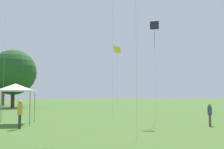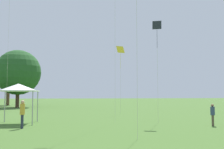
% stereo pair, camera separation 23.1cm
% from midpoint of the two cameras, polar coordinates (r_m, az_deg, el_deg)
% --- Properties ---
extents(person_standing_2, '(0.38, 0.38, 1.54)m').
position_cam_midpoint_polar(person_standing_2, '(20.10, 21.37, -7.75)').
color(person_standing_2, brown).
rests_on(person_standing_2, ground).
extents(person_standing_4, '(0.43, 0.43, 1.83)m').
position_cam_midpoint_polar(person_standing_4, '(18.18, -18.58, -7.60)').
color(person_standing_4, '#282D42').
rests_on(person_standing_4, ground).
extents(canopy_tent, '(2.95, 2.95, 3.05)m').
position_cam_midpoint_polar(canopy_tent, '(21.31, -19.42, -2.74)').
color(canopy_tent, white).
rests_on(canopy_tent, ground).
extents(kite_0, '(0.72, 0.43, 8.19)m').
position_cam_midpoint_polar(kite_0, '(21.81, 10.06, 9.61)').
color(kite_0, '#1E2328').
rests_on(kite_0, ground).
extents(kite_2, '(0.98, 0.65, 7.82)m').
position_cam_midpoint_polar(kite_2, '(30.31, 2.06, 5.02)').
color(kite_2, yellow).
rests_on(kite_2, ground).
extents(distant_tree_0, '(7.86, 7.86, 10.02)m').
position_cam_midpoint_polar(distant_tree_0, '(48.61, -19.64, 0.42)').
color(distant_tree_0, '#473323').
rests_on(distant_tree_0, ground).
extents(distant_tree_1, '(6.03, 6.03, 9.95)m').
position_cam_midpoint_polar(distant_tree_1, '(59.03, -21.50, 0.45)').
color(distant_tree_1, brown).
rests_on(distant_tree_1, ground).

